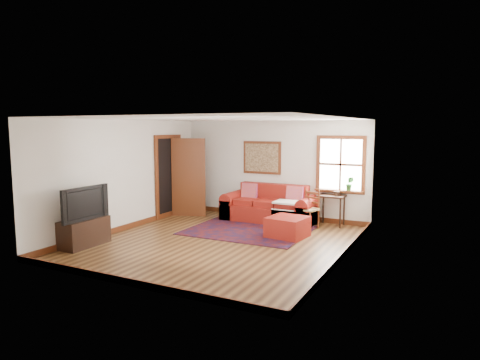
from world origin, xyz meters
The scene contains 13 objects.
ground centered at (0.00, 0.00, 0.00)m, with size 5.50×5.50×0.00m, color #3D2210.
room_envelope centered at (0.00, 0.02, 1.65)m, with size 5.04×5.54×2.52m.
window centered at (1.78, 2.70, 1.31)m, with size 1.18×0.20×1.38m.
doorway centered at (-2.21, 1.78, 1.07)m, with size 0.89×1.08×2.14m.
framed_artwork centered at (-0.30, 2.71, 1.55)m, with size 1.05×0.07×0.85m.
persian_rug centered at (0.07, 1.13, 0.01)m, with size 2.64×2.12×0.02m, color #4E0F0B.
red_leather_sofa centered at (0.11, 2.30, 0.30)m, with size 2.32×0.96×0.91m.
red_ottoman centered at (1.07, 1.00, 0.22)m, with size 0.76×0.76×0.44m, color maroon.
side_table centered at (1.62, 2.50, 0.61)m, with size 0.61×0.46×0.73m.
ladder_back_chair centered at (1.22, 2.01, 0.49)m, with size 0.52×0.51×0.90m.
media_cabinet centered at (-2.26, -1.46, 0.27)m, with size 0.45×0.99×0.55m, color black.
television centered at (-2.24, -1.52, 0.87)m, with size 1.13×0.15×0.65m, color black.
candle_hurricane centered at (-2.21, -1.02, 0.63)m, with size 0.12×0.12×0.18m.
Camera 1 is at (4.20, -7.41, 2.33)m, focal length 32.00 mm.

